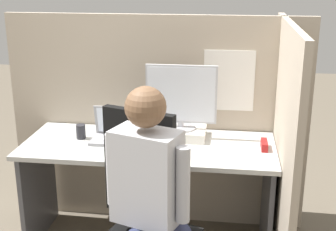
{
  "coord_description": "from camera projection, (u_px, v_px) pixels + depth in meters",
  "views": [
    {
      "loc": [
        0.5,
        -2.45,
        1.83
      ],
      "look_at": [
        0.15,
        0.16,
        0.98
      ],
      "focal_mm": 50.0,
      "sensor_mm": 36.0,
      "label": 1
    }
  ],
  "objects": [
    {
      "name": "cubicle_panel_back",
      "position": [
        158.0,
        122.0,
        3.35
      ],
      "size": [
        2.13,
        0.05,
        1.52
      ],
      "color": "tan",
      "rests_on": "ground"
    },
    {
      "name": "cubicle_panel_right",
      "position": [
        282.0,
        150.0,
        2.85
      ],
      "size": [
        0.04,
        1.29,
        1.52
      ],
      "color": "tan",
      "rests_on": "ground"
    },
    {
      "name": "desk",
      "position": [
        149.0,
        168.0,
        3.08
      ],
      "size": [
        1.63,
        0.66,
        0.73
      ],
      "color": "#B7B7B2",
      "rests_on": "ground"
    },
    {
      "name": "paper_box",
      "position": [
        181.0,
        133.0,
        3.13
      ],
      "size": [
        0.33,
        0.25,
        0.06
      ],
      "color": "white",
      "rests_on": "desk"
    },
    {
      "name": "monitor",
      "position": [
        181.0,
        97.0,
        3.06
      ],
      "size": [
        0.47,
        0.2,
        0.43
      ],
      "color": "#B2B2B7",
      "rests_on": "paper_box"
    },
    {
      "name": "laptop",
      "position": [
        116.0,
        134.0,
        3.07
      ],
      "size": [
        0.3,
        0.21,
        0.22
      ],
      "color": "#99999E",
      "rests_on": "desk"
    },
    {
      "name": "mouse",
      "position": [
        136.0,
        149.0,
        2.89
      ],
      "size": [
        0.07,
        0.04,
        0.04
      ],
      "color": "gray",
      "rests_on": "desk"
    },
    {
      "name": "stapler",
      "position": [
        264.0,
        145.0,
        2.93
      ],
      "size": [
        0.04,
        0.14,
        0.05
      ],
      "color": "#A31919",
      "rests_on": "desk"
    },
    {
      "name": "carrot_toy",
      "position": [
        181.0,
        153.0,
        2.82
      ],
      "size": [
        0.05,
        0.14,
        0.05
      ],
      "color": "orange",
      "rests_on": "desk"
    },
    {
      "name": "office_chair",
      "position": [
        144.0,
        213.0,
        2.57
      ],
      "size": [
        0.59,
        0.63,
        1.08
      ],
      "color": "black",
      "rests_on": "ground"
    },
    {
      "name": "person",
      "position": [
        149.0,
        194.0,
        2.34
      ],
      "size": [
        0.47,
        0.51,
        1.28
      ],
      "color": "#282D4C",
      "rests_on": "ground"
    },
    {
      "name": "pen_cup",
      "position": [
        81.0,
        132.0,
        3.1
      ],
      "size": [
        0.06,
        0.06,
        0.1
      ],
      "color": "#28282D",
      "rests_on": "desk"
    }
  ]
}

